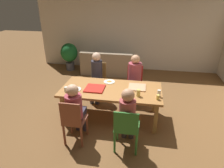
# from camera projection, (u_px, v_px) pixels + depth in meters

# --- Properties ---
(ground_plane) EXTENTS (20.00, 20.00, 0.00)m
(ground_plane) POSITION_uv_depth(u_px,v_px,m) (111.00, 117.00, 4.55)
(ground_plane) COLOR brown
(back_wall) EXTENTS (6.53, 0.12, 2.65)m
(back_wall) POSITION_uv_depth(u_px,v_px,m) (128.00, 32.00, 7.00)
(back_wall) COLOR beige
(back_wall) RESTS_ON ground
(dining_table) EXTENTS (2.14, 1.03, 0.73)m
(dining_table) POSITION_uv_depth(u_px,v_px,m) (111.00, 91.00, 4.27)
(dining_table) COLOR #A46C36
(dining_table) RESTS_ON ground
(chair_0) EXTENTS (0.39, 0.42, 0.92)m
(chair_0) POSITION_uv_depth(u_px,v_px,m) (73.00, 121.00, 3.57)
(chair_0) COLOR brown
(chair_0) RESTS_ON ground
(person_0) EXTENTS (0.30, 0.51, 1.18)m
(person_0) POSITION_uv_depth(u_px,v_px,m) (75.00, 107.00, 3.62)
(person_0) COLOR #342F3D
(person_0) RESTS_ON ground
(chair_1) EXTENTS (0.42, 0.45, 0.94)m
(chair_1) POSITION_uv_depth(u_px,v_px,m) (98.00, 79.00, 5.26)
(chair_1) COLOR olive
(chair_1) RESTS_ON ground
(person_1) EXTENTS (0.28, 0.52, 1.26)m
(person_1) POSITION_uv_depth(u_px,v_px,m) (96.00, 73.00, 5.02)
(person_1) COLOR #353648
(person_1) RESTS_ON ground
(chair_2) EXTENTS (0.43, 0.40, 0.86)m
(chair_2) POSITION_uv_depth(u_px,v_px,m) (126.00, 128.00, 3.39)
(chair_2) COLOR #30722E
(chair_2) RESTS_ON ground
(person_2) EXTENTS (0.28, 0.46, 1.19)m
(person_2) POSITION_uv_depth(u_px,v_px,m) (128.00, 113.00, 3.42)
(person_2) COLOR #42383B
(person_2) RESTS_ON ground
(chair_3) EXTENTS (0.42, 0.38, 0.90)m
(chair_3) POSITION_uv_depth(u_px,v_px,m) (134.00, 81.00, 5.15)
(chair_3) COLOR red
(chair_3) RESTS_ON ground
(person_3) EXTENTS (0.33, 0.51, 1.23)m
(person_3) POSITION_uv_depth(u_px,v_px,m) (135.00, 75.00, 4.94)
(person_3) COLOR #2C404A
(person_3) RESTS_ON ground
(pizza_box_0) EXTENTS (0.40, 0.40, 0.03)m
(pizza_box_0) POSITION_uv_depth(u_px,v_px,m) (95.00, 88.00, 4.22)
(pizza_box_0) COLOR red
(pizza_box_0) RESTS_ON dining_table
(pizza_box_1) EXTENTS (0.37, 0.37, 0.02)m
(pizza_box_1) POSITION_uv_depth(u_px,v_px,m) (137.00, 87.00, 4.28)
(pizza_box_1) COLOR tan
(pizza_box_1) RESTS_ON dining_table
(plate_0) EXTENTS (0.23, 0.23, 0.03)m
(plate_0) POSITION_uv_depth(u_px,v_px,m) (127.00, 95.00, 3.95)
(plate_0) COLOR white
(plate_0) RESTS_ON dining_table
(plate_1) EXTENTS (0.25, 0.25, 0.03)m
(plate_1) POSITION_uv_depth(u_px,v_px,m) (75.00, 89.00, 4.20)
(plate_1) COLOR white
(plate_1) RESTS_ON dining_table
(plate_2) EXTENTS (0.26, 0.26, 0.03)m
(plate_2) POSITION_uv_depth(u_px,v_px,m) (109.00, 82.00, 4.56)
(plate_2) COLOR white
(plate_2) RESTS_ON dining_table
(drinking_glass_0) EXTENTS (0.06, 0.06, 0.10)m
(drinking_glass_0) POSITION_uv_depth(u_px,v_px,m) (158.00, 97.00, 3.79)
(drinking_glass_0) COLOR #E7CD61
(drinking_glass_0) RESTS_ON dining_table
(drinking_glass_1) EXTENTS (0.08, 0.08, 0.11)m
(drinking_glass_1) POSITION_uv_depth(u_px,v_px,m) (66.00, 89.00, 4.09)
(drinking_glass_1) COLOR silver
(drinking_glass_1) RESTS_ON dining_table
(drinking_glass_2) EXTENTS (0.08, 0.08, 0.14)m
(drinking_glass_2) POSITION_uv_depth(u_px,v_px,m) (138.00, 93.00, 3.91)
(drinking_glass_2) COLOR #DEC965
(drinking_glass_2) RESTS_ON dining_table
(drinking_glass_3) EXTENTS (0.07, 0.07, 0.14)m
(drinking_glass_3) POSITION_uv_depth(u_px,v_px,m) (159.00, 93.00, 3.89)
(drinking_glass_3) COLOR silver
(drinking_glass_3) RESTS_ON dining_table
(couch) EXTENTS (1.76, 0.86, 0.80)m
(couch) POSITION_uv_depth(u_px,v_px,m) (108.00, 66.00, 6.94)
(couch) COLOR #84725B
(couch) RESTS_ON ground
(potted_plant) EXTENTS (0.60, 0.60, 0.99)m
(potted_plant) POSITION_uv_depth(u_px,v_px,m) (69.00, 54.00, 7.08)
(potted_plant) COLOR #4F505D
(potted_plant) RESTS_ON ground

